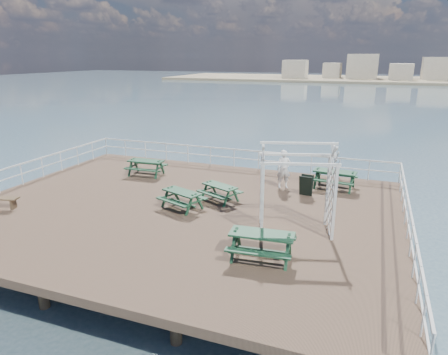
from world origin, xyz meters
TOP-DOWN VIEW (x-y plane):
  - ground at (0.00, 0.00)m, footprint 18.00×14.00m
  - sea_backdrop at (12.54, 134.07)m, footprint 300.00×300.00m
  - railing at (-0.07, 2.57)m, footprint 17.77×13.76m
  - picnic_table_a at (-3.92, 3.66)m, footprint 1.98×1.63m
  - picnic_table_b at (1.25, 1.34)m, footprint 2.06×1.89m
  - picnic_table_c at (5.85, 4.95)m, footprint 2.15×1.80m
  - picnic_table_d at (0.09, -0.08)m, footprint 2.12×1.92m
  - picnic_table_e at (4.41, -3.16)m, footprint 2.15×1.79m
  - trellis_arbor at (5.00, -0.71)m, footprint 2.98×2.14m
  - sandwich_board at (4.73, 3.37)m, footprint 0.63×0.50m
  - person at (3.50, 4.15)m, footprint 0.80×0.69m

SIDE VIEW (x-z plane):
  - sea_backdrop at x=12.54m, z-range -5.11..4.09m
  - ground at x=0.00m, z-range -0.30..0.00m
  - sandwich_board at x=4.73m, z-range -0.01..0.95m
  - picnic_table_b at x=1.25m, z-range 0.11..0.92m
  - picnic_table_d at x=0.09m, z-range 0.12..0.97m
  - picnic_table_a at x=-3.92m, z-range 0.13..1.05m
  - picnic_table_c at x=5.85m, z-range 0.14..1.11m
  - picnic_table_e at x=4.41m, z-range 0.14..1.12m
  - railing at x=-0.07m, z-range 0.32..1.42m
  - person at x=3.50m, z-range 0.00..1.86m
  - trellis_arbor at x=5.00m, z-range -0.19..3.15m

